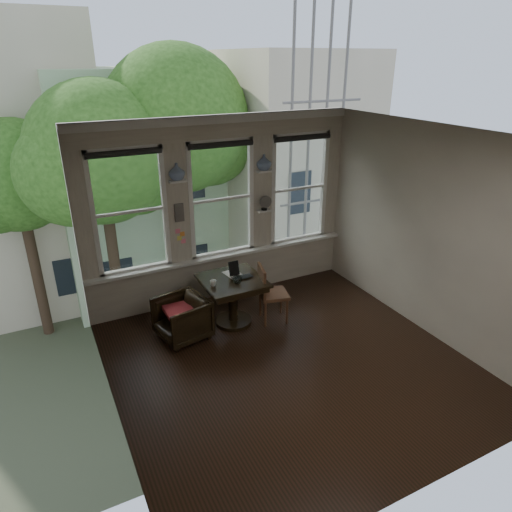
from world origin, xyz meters
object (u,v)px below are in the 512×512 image
table (233,301)px  mug (213,283)px  armchair_left (182,319)px  laptop (244,279)px  side_chair_right (274,294)px

table → mug: size_ratio=9.86×
armchair_left → mug: mug is taller
laptop → mug: mug is taller
table → side_chair_right: bearing=-18.3°
mug → laptop: bearing=-2.1°
table → mug: (-0.33, -0.06, 0.42)m
table → side_chair_right: 0.63m
table → side_chair_right: side_chair_right is taller
armchair_left → laptop: 1.07m
side_chair_right → mug: size_ratio=10.08×
laptop → mug: 0.48m
armchair_left → mug: bearing=76.7°
table → armchair_left: size_ratio=1.30×
table → side_chair_right: size_ratio=0.98×
armchair_left → mug: size_ratio=7.61×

